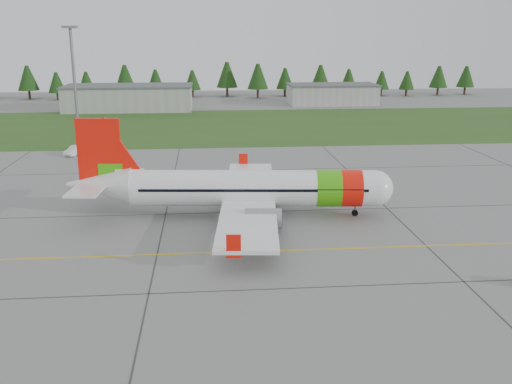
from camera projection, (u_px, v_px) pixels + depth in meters
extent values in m
plane|color=gray|center=(341.00, 286.00, 44.83)|extent=(320.00, 320.00, 0.00)
cylinder|color=white|center=(254.00, 188.00, 61.41)|extent=(26.39, 6.27, 3.92)
sphere|color=white|center=(375.00, 188.00, 61.37)|extent=(3.92, 3.92, 3.92)
cone|color=white|center=(100.00, 185.00, 61.36)|extent=(7.36, 4.54, 3.92)
cube|color=black|center=(378.00, 185.00, 61.27)|extent=(1.84, 2.75, 0.56)
cylinder|color=#44B60D|center=(328.00, 188.00, 61.38)|extent=(2.96, 4.22, 4.00)
cylinder|color=#FA1508|center=(350.00, 188.00, 61.38)|extent=(2.56, 4.18, 4.00)
cube|color=white|center=(249.00, 198.00, 61.70)|extent=(8.42, 32.54, 0.36)
cube|color=#FA1508|center=(243.00, 161.00, 76.95)|extent=(1.22, 0.29, 2.01)
cube|color=#FA1508|center=(234.00, 246.00, 46.16)|extent=(1.22, 0.29, 2.01)
cylinder|color=gray|center=(262.00, 189.00, 67.18)|extent=(3.80, 2.43, 2.11)
cylinder|color=gray|center=(263.00, 219.00, 56.52)|extent=(3.80, 2.43, 2.11)
cube|color=#FA1508|center=(99.00, 154.00, 60.45)|extent=(4.64, 0.78, 7.64)
cube|color=#44B60D|center=(111.00, 174.00, 61.04)|extent=(2.64, 0.66, 2.41)
cube|color=white|center=(95.00, 183.00, 61.29)|extent=(4.25, 11.80, 0.22)
cylinder|color=slate|center=(355.00, 210.00, 62.02)|extent=(0.18, 0.18, 1.41)
cylinder|color=black|center=(355.00, 213.00, 62.12)|extent=(0.71, 0.34, 0.68)
cylinder|color=slate|center=(241.00, 200.00, 64.70)|extent=(0.22, 0.22, 1.91)
cylinder|color=black|center=(237.00, 204.00, 64.82)|extent=(1.08, 0.55, 1.05)
cylinder|color=slate|center=(239.00, 215.00, 59.28)|extent=(0.22, 0.22, 1.91)
cylinder|color=black|center=(235.00, 219.00, 59.40)|extent=(1.08, 0.55, 1.05)
imported|color=white|center=(74.00, 141.00, 92.65)|extent=(2.02, 1.97, 4.58)
cube|color=#30561E|center=(254.00, 125.00, 123.50)|extent=(320.00, 50.00, 0.03)
cube|color=gold|center=(321.00, 249.00, 52.50)|extent=(120.00, 0.25, 0.02)
cube|color=#A8A8A3|center=(129.00, 98.00, 147.04)|extent=(32.00, 14.00, 6.00)
cube|color=#A8A8A3|center=(332.00, 95.00, 159.45)|extent=(24.00, 12.00, 5.20)
cylinder|color=slate|center=(75.00, 90.00, 95.09)|extent=(0.50, 0.50, 20.00)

